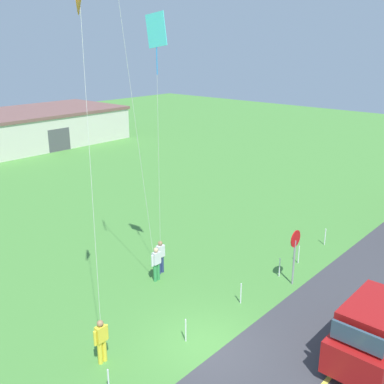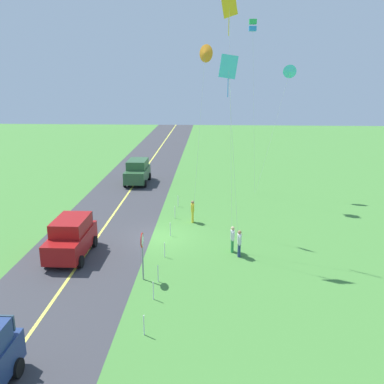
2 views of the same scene
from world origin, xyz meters
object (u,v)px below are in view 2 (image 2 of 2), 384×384
Objects in this scene: kite_yellow_high at (229,71)px; kite_green_far at (290,72)px; person_child_watcher at (239,242)px; kite_red_low at (205,54)px; kite_blue_mid at (229,12)px; car_parked_west_far at (137,171)px; kite_pink_drift at (253,26)px; person_adult_near at (193,211)px; car_suv_foreground at (71,237)px; stop_sign at (142,247)px; person_adult_companion at (232,238)px.

kite_yellow_high is 14.19m from kite_green_far.
kite_red_low is (-4.99, -2.15, 10.52)m from person_child_watcher.
car_parked_west_far is at bearing -149.95° from kite_blue_mid.
kite_pink_drift is (-9.55, 2.13, 0.15)m from kite_blue_mid.
kite_green_far is (-8.15, 7.61, 9.42)m from person_adult_near.
kite_blue_mid reaches higher than person_adult_near.
person_child_watcher is 17.80m from kite_pink_drift.
car_suv_foreground is at bearing -54.60° from kite_red_low.
stop_sign is at bearing -168.53° from person_adult_near.
person_adult_companion is at bearing 96.07° from car_suv_foreground.
car_suv_foreground is 9.06m from person_adult_near.
car_parked_west_far is at bearing -153.24° from kite_yellow_high.
kite_blue_mid is at bearing 30.05° from car_parked_west_far.
kite_green_far reaches higher than person_adult_companion.
kite_red_low is (11.50, 6.61, 10.23)m from car_parked_west_far.
kite_green_far is (-11.13, 5.42, -3.27)m from kite_blue_mid.
kite_red_low is 11.20m from kite_green_far.
person_adult_near is 0.14× the size of kite_yellow_high.
kite_blue_mid is at bearing -156.22° from person_child_watcher.
car_suv_foreground is 2.75× the size of person_adult_companion.
person_adult_near is at bearing -143.80° from kite_blue_mid.
car_suv_foreground is 16.89m from car_parked_west_far.
person_adult_near is (-6.06, 6.74, -0.29)m from car_suv_foreground.
car_parked_west_far reaches higher than person_child_watcher.
kite_pink_drift reaches higher than kite_red_low.
kite_green_far is at bearing 78.77° from car_parked_west_far.
person_adult_near is 1.00× the size of person_child_watcher.
kite_yellow_high is (-0.12, -0.45, 9.52)m from person_adult_companion.
kite_pink_drift is (-12.25, 1.34, 12.84)m from person_child_watcher.
car_suv_foreground is 1.72× the size of stop_sign.
person_child_watcher is 0.11× the size of kite_blue_mid.
kite_blue_mid reaches higher than kite_green_far.
kite_red_low is 0.84× the size of kite_pink_drift.
kite_green_far is (-16.94, 9.74, 8.48)m from stop_sign.
car_suv_foreground is at bearing -45.28° from kite_green_far.
kite_yellow_high is (-3.85, 4.28, 8.59)m from stop_sign.
car_suv_foreground is at bearing -3.19° from car_parked_west_far.
stop_sign is 1.60× the size of person_child_watcher.
kite_green_far is (-13.83, 4.64, 9.42)m from person_child_watcher.
person_child_watcher is 13.00m from kite_blue_mid.
car_suv_foreground is 0.39× the size of kite_yellow_high.
stop_sign is 1.60× the size of person_adult_companion.
person_adult_near is at bearing 28.19° from car_parked_west_far.
person_adult_companion is 0.14× the size of kite_yellow_high.
stop_sign is at bearing 10.59° from car_parked_west_far.
person_adult_companion is 0.11× the size of kite_blue_mid.
kite_green_far is (-13.21, 5.01, 9.42)m from person_adult_companion.
kite_blue_mid is 3.73m from kite_yellow_high.
car_parked_west_far is 0.30× the size of kite_blue_mid.
person_adult_companion is (-3.73, 4.73, -0.94)m from stop_sign.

